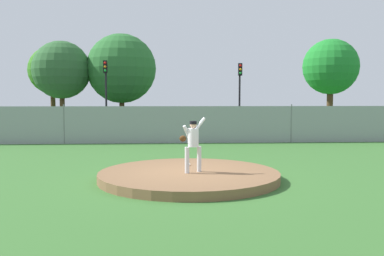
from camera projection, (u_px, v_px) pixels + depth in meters
ground_plane at (182, 153)px, 18.38m from camera, size 80.00×80.00×0.00m
asphalt_strip at (177, 135)px, 26.84m from camera, size 44.00×7.00×0.01m
pitchers_mound at (189, 176)px, 12.40m from camera, size 5.36×5.36×0.26m
pitcher_youth at (193, 141)px, 12.16m from camera, size 0.79×0.33×1.62m
baseball at (189, 164)px, 13.46m from camera, size 0.07×0.07×0.07m
chainlink_fence at (179, 125)px, 22.29m from camera, size 30.49×0.07×2.08m
parked_car_navy at (133, 122)px, 27.05m from camera, size 1.97×4.63×1.77m
parked_car_burgundy at (356, 122)px, 27.62m from camera, size 1.86×4.39×1.71m
parked_car_slate at (179, 123)px, 26.29m from camera, size 1.99×4.24×1.71m
parked_car_charcoal at (51, 123)px, 26.79m from camera, size 1.99×4.81×1.73m
traffic_cone_orange at (225, 131)px, 27.46m from camera, size 0.40×0.40×0.55m
traffic_light_near at (106, 83)px, 30.03m from camera, size 0.28×0.46×5.09m
traffic_light_far at (240, 85)px, 30.67m from camera, size 0.28×0.46×4.94m
tree_leaning_west at (52, 70)px, 36.26m from camera, size 4.10×4.10×6.86m
tree_broad_right at (61, 70)px, 33.23m from camera, size 4.60×4.60×6.94m
tree_bushy_near at (121, 69)px, 34.25m from camera, size 5.68×5.68×7.65m
tree_broad_left at (331, 67)px, 35.39m from camera, size 4.69×4.69×7.39m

